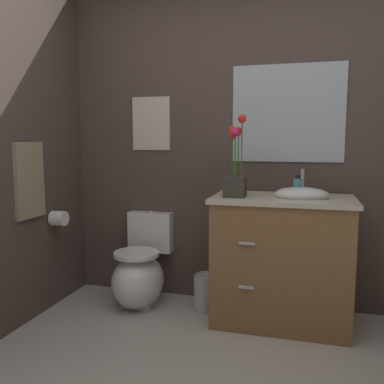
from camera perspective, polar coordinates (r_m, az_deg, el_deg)
The scene contains 10 objects.
wall_back at distance 3.13m, azimuth 12.25°, elevation 6.90°, with size 4.50×0.05×2.50m, color #4C3D38.
toilet at distance 3.23m, azimuth -7.19°, elevation -11.14°, with size 0.38×0.59×0.69m.
vanity_cabinet at distance 2.92m, azimuth 12.35°, elevation -9.01°, with size 0.94×0.56×1.06m.
flower_vase at distance 2.75m, azimuth 6.03°, elevation 2.72°, with size 0.14×0.14×0.55m.
soap_bottle at distance 2.82m, azimuth 14.42°, elevation 0.63°, with size 0.06×0.06×0.15m.
trash_bin at distance 3.14m, azimuth 1.96°, elevation -13.71°, with size 0.18×0.18×0.27m.
wall_poster at distance 3.32m, azimuth -5.69°, elevation 9.42°, with size 0.31×0.01×0.42m, color beige.
wall_mirror at distance 3.10m, azimuth 13.12°, elevation 10.58°, with size 0.80×0.01×0.70m, color #B2BCC6.
hanging_towel at distance 3.01m, azimuth -21.61°, elevation 1.53°, with size 0.03×0.28×0.52m, color gray.
toilet_paper_roll at distance 3.22m, azimuth -18.00°, elevation -3.49°, with size 0.11×0.11×0.11m, color white.
Camera 1 is at (0.39, -1.44, 1.25)m, focal length 38.45 mm.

